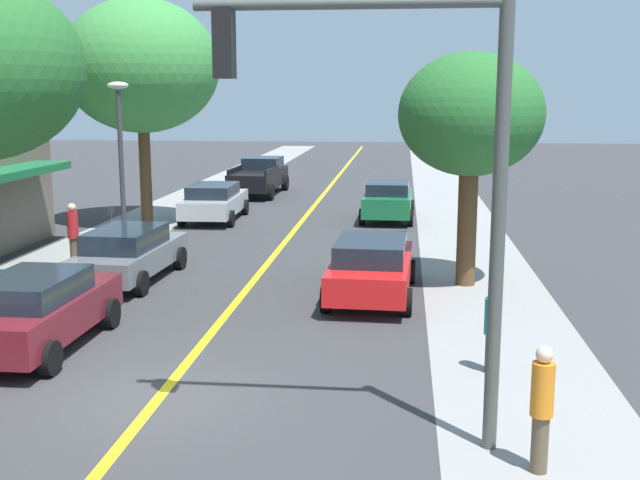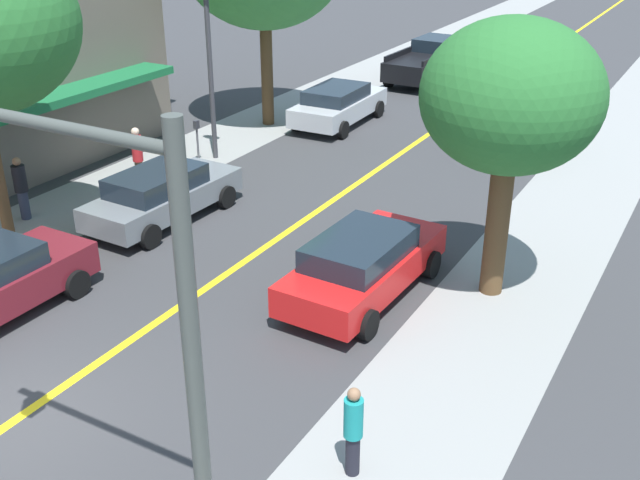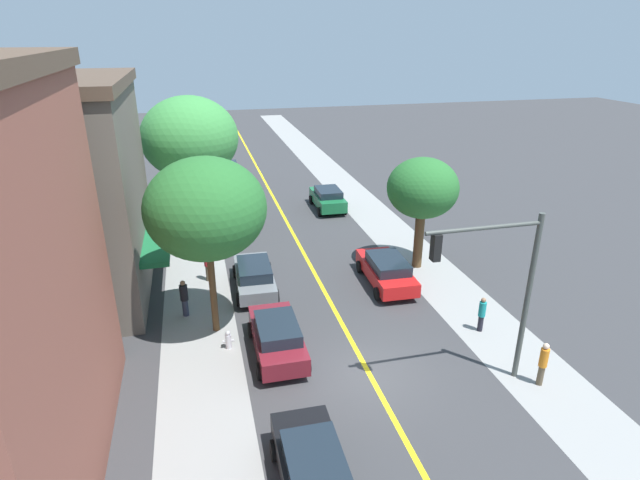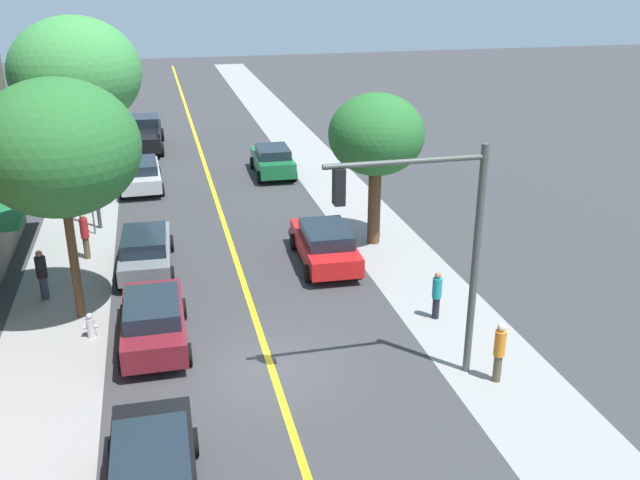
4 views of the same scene
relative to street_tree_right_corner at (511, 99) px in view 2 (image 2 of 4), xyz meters
name	(u,v)px [view 2 (image 2 of 4)]	position (x,y,z in m)	size (l,w,h in m)	color
ground_plane	(13,421)	(-5.61, -8.41, -4.38)	(140.00, 140.00, 0.00)	#38383A
road_centerline_stripe	(13,421)	(-5.61, -8.41, -4.37)	(0.20, 126.00, 0.00)	yellow
street_tree_right_corner	(511,99)	(0.00, 0.00, 0.00)	(3.68, 3.68, 5.99)	brown
parking_meter	(197,135)	(-10.97, 3.62, -3.45)	(0.12, 0.18, 1.41)	#4C4C51
traffic_light_mast	(100,292)	(-1.61, -9.74, -0.10)	(4.20, 0.32, 6.41)	#474C47
street_lamp	(209,55)	(-10.79, 4.28, -1.00)	(0.70, 0.36, 5.32)	#38383D
red_sedan_right_curb	(363,264)	(-2.40, -1.60, -3.59)	(2.20, 4.74, 1.49)	red
silver_sedan_left_curb	(338,104)	(-9.07, 9.65, -3.60)	(2.19, 4.73, 1.46)	#B7BABF
grey_sedan_left_curb	(162,194)	(-8.91, -0.56, -3.61)	(2.10, 4.70, 1.45)	slate
green_sedan_right_curb	(525,124)	(-2.26, 10.47, -3.56)	(2.12, 4.29, 1.54)	#196638
black_pickup_truck	(430,60)	(-8.78, 17.93, -3.46)	(2.36, 5.81, 1.78)	black
pedestrian_teal_shirt	(353,429)	(-0.04, -6.66, -3.53)	(0.30, 0.30, 1.58)	black
pedestrian_black_shirt	(21,187)	(-12.25, -2.32, -3.45)	(0.36, 0.36, 1.75)	#33384C
pedestrian_red_shirt	(138,156)	(-11.10, 0.97, -3.37)	(0.31, 0.31, 1.86)	brown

